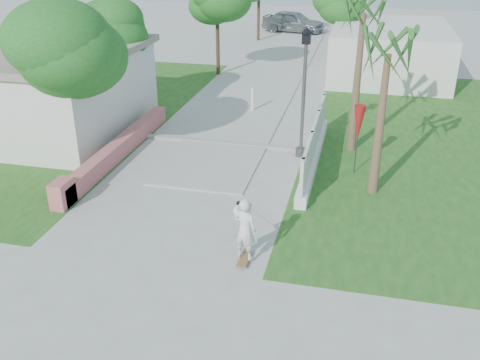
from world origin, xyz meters
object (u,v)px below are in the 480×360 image
(bollard, at_px, (253,99))
(skateboarder, at_px, (240,216))
(patio_umbrella, at_px, (359,124))
(street_lamp, at_px, (304,89))
(parked_car, at_px, (293,22))
(dog, at_px, (238,209))

(bollard, distance_m, skateboarder, 10.70)
(patio_umbrella, bearing_deg, street_lamp, 152.24)
(bollard, xyz_separation_m, parked_car, (-1.03, 19.64, 0.22))
(parked_car, bearing_deg, bollard, -163.06)
(bollard, distance_m, parked_car, 19.67)
(patio_umbrella, distance_m, skateboarder, 5.77)
(street_lamp, bearing_deg, parked_car, 98.78)
(street_lamp, distance_m, patio_umbrella, 2.27)
(dog, relative_size, parked_car, 0.12)
(skateboarder, distance_m, parked_car, 30.31)
(patio_umbrella, bearing_deg, parked_car, 102.62)
(bollard, relative_size, patio_umbrella, 0.47)
(skateboarder, height_order, parked_car, skateboarder)
(bollard, xyz_separation_m, skateboarder, (1.92, -10.52, 0.17))
(bollard, xyz_separation_m, dog, (1.56, -9.21, -0.37))
(patio_umbrella, relative_size, dog, 3.98)
(street_lamp, distance_m, dog, 5.33)
(parked_car, bearing_deg, patio_umbrella, -153.44)
(skateboarder, height_order, dog, skateboarder)
(street_lamp, height_order, parked_car, street_lamp)
(street_lamp, relative_size, dog, 7.69)
(dog, bearing_deg, street_lamp, 72.24)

